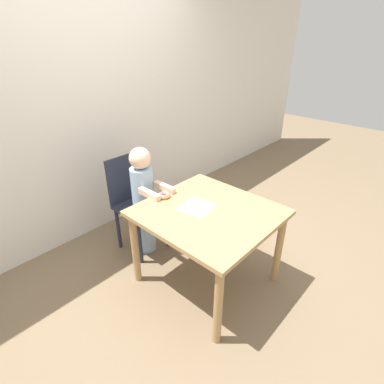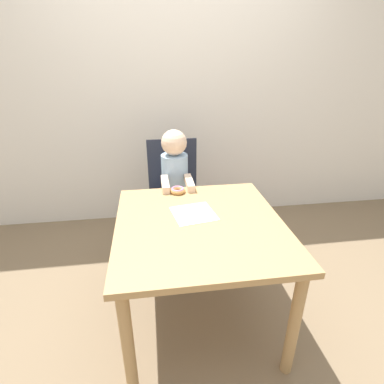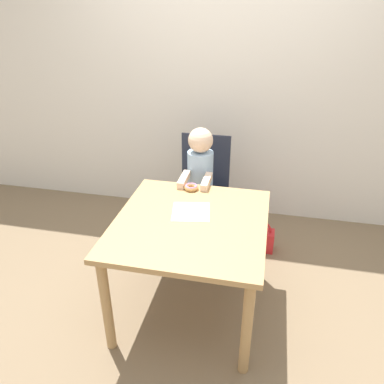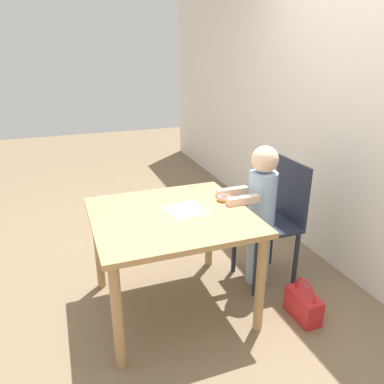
# 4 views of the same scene
# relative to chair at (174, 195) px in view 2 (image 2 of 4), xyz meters

# --- Properties ---
(ground_plane) EXTENTS (12.00, 12.00, 0.00)m
(ground_plane) POSITION_rel_chair_xyz_m (0.08, -0.82, -0.49)
(ground_plane) COLOR #7A664C
(wall_back) EXTENTS (8.00, 0.05, 2.50)m
(wall_back) POSITION_rel_chair_xyz_m (0.08, 0.60, 0.76)
(wall_back) COLOR silver
(wall_back) RESTS_ON ground_plane
(dining_table) EXTENTS (0.94, 1.00, 0.71)m
(dining_table) POSITION_rel_chair_xyz_m (0.08, -0.82, 0.12)
(dining_table) COLOR tan
(dining_table) RESTS_ON ground_plane
(chair) EXTENTS (0.41, 0.40, 0.94)m
(chair) POSITION_rel_chair_xyz_m (0.00, 0.00, 0.00)
(chair) COLOR #232838
(chair) RESTS_ON ground_plane
(child_figure) EXTENTS (0.22, 0.42, 1.07)m
(child_figure) POSITION_rel_chair_xyz_m (-0.00, -0.12, 0.08)
(child_figure) COLOR #99BCE0
(child_figure) RESTS_ON ground_plane
(donut) EXTENTS (0.10, 0.10, 0.04)m
(donut) POSITION_rel_chair_xyz_m (-0.01, -0.41, 0.23)
(donut) COLOR tan
(donut) RESTS_ON dining_table
(napkin) EXTENTS (0.28, 0.28, 0.00)m
(napkin) POSITION_rel_chair_xyz_m (0.06, -0.72, 0.22)
(napkin) COLOR white
(napkin) RESTS_ON dining_table
(handbag) EXTENTS (0.26, 0.13, 0.29)m
(handbag) POSITION_rel_chair_xyz_m (0.50, -0.05, -0.39)
(handbag) COLOR red
(handbag) RESTS_ON ground_plane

